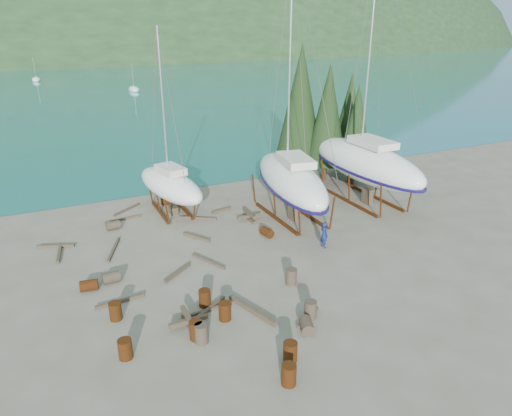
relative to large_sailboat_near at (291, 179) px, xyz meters
name	(u,v)px	position (x,y,z in m)	size (l,w,h in m)	color
ground	(256,272)	(-5.61, -6.04, -2.83)	(600.00, 600.00, 0.00)	#635B4E
bay_water	(40,48)	(-5.61, 308.96, -2.83)	(700.00, 700.00, 0.00)	#177774
far_hill	(40,48)	(-5.61, 313.96, -2.83)	(800.00, 360.00, 110.00)	#1B3319
far_house_right	(126,51)	(24.39, 183.96, 0.09)	(6.60, 5.60, 5.60)	beige
cypress_near_right	(328,115)	(6.89, 5.96, 2.96)	(3.60, 3.60, 10.00)	black
cypress_mid_right	(356,128)	(8.39, 3.96, 2.09)	(3.06, 3.06, 8.50)	black
cypress_back_left	(301,102)	(5.39, 7.96, 3.83)	(4.14, 4.14, 11.50)	black
cypress_far_right	(349,117)	(9.89, 6.96, 2.38)	(3.24, 3.24, 9.00)	black
moored_boat_mid	(134,89)	(4.39, 73.96, -2.45)	(2.00, 5.00, 6.05)	white
moored_boat_far	(36,80)	(-13.61, 103.96, -2.45)	(2.00, 5.00, 6.05)	white
large_sailboat_near	(291,179)	(0.00, 0.00, 0.00)	(5.34, 11.58, 17.58)	white
large_sailboat_far	(365,162)	(6.71, 0.37, 0.30)	(3.59, 12.17, 19.21)	white
small_sailboat_shore	(170,185)	(-7.33, 4.61, -0.74)	(4.13, 8.32, 12.74)	white
worker	(324,235)	(-0.55, -5.13, -1.99)	(0.62, 0.40, 1.69)	navy
drum_0	(125,349)	(-13.51, -10.12, -2.39)	(0.58, 0.58, 0.88)	#59290F
drum_1	(307,326)	(-5.90, -11.83, -2.54)	(0.58, 0.58, 0.88)	#2D2823
drum_2	(89,285)	(-14.20, -4.04, -2.54)	(0.58, 0.58, 0.88)	#59290F
drum_3	(289,375)	(-8.23, -14.31, -2.39)	(0.58, 0.58, 0.88)	#59290F
drum_4	(166,201)	(-7.30, 6.20, -2.54)	(0.58, 0.58, 0.88)	#59290F
drum_5	(310,310)	(-5.21, -11.03, -2.39)	(0.58, 0.58, 0.88)	#2D2823
drum_6	(267,232)	(-3.00, -2.20, -2.54)	(0.58, 0.58, 0.88)	#59290F
drum_7	(290,352)	(-7.53, -13.20, -2.39)	(0.58, 0.58, 0.88)	#59290F
drum_8	(115,311)	(-13.39, -7.21, -2.39)	(0.58, 0.58, 0.88)	#59290F
drum_9	(113,225)	(-11.77, 3.25, -2.54)	(0.58, 0.58, 0.88)	#2D2823
drum_10	(196,330)	(-10.50, -10.19, -2.39)	(0.58, 0.58, 0.88)	#59290F
drum_13	(225,311)	(-8.84, -9.42, -2.39)	(0.58, 0.58, 0.88)	#59290F
drum_14	(205,298)	(-9.31, -7.99, -2.39)	(0.58, 0.58, 0.88)	#59290F
drum_15	(111,277)	(-13.03, -3.72, -2.54)	(0.58, 0.58, 0.88)	#2D2823
drum_16	(201,334)	(-10.38, -10.52, -2.39)	(0.58, 0.58, 0.88)	#2D2823
drum_17	(291,277)	(-4.51, -8.03, -2.39)	(0.58, 0.58, 0.88)	#2D2823
timber_0	(127,210)	(-10.30, 6.31, -2.76)	(0.14, 2.67, 0.14)	brown
timber_2	(56,246)	(-15.44, 2.03, -2.74)	(0.19, 2.26, 0.19)	brown
timber_3	(212,309)	(-9.14, -8.47, -2.76)	(0.15, 2.76, 0.15)	brown
timber_4	(177,273)	(-9.63, -4.41, -2.75)	(0.17, 2.25, 0.17)	brown
timber_5	(208,310)	(-9.33, -8.46, -2.75)	(0.16, 2.53, 0.16)	brown
timber_6	(221,210)	(-4.04, 3.08, -2.74)	(0.19, 1.65, 0.19)	brown
timber_7	(308,317)	(-5.37, -11.08, -2.75)	(0.17, 1.86, 0.17)	brown
timber_8	(196,237)	(-7.20, -0.51, -2.74)	(0.19, 2.12, 0.19)	brown
timber_9	(123,219)	(-10.87, 4.60, -2.76)	(0.15, 2.52, 0.15)	brown
timber_10	(198,218)	(-6.08, 2.46, -2.75)	(0.16, 2.69, 0.16)	brown
timber_11	(208,261)	(-7.62, -3.89, -2.76)	(0.15, 2.60, 0.15)	brown
timber_12	(120,301)	(-12.99, -5.90, -2.75)	(0.17, 2.39, 0.17)	brown
timber_15	(114,249)	(-12.29, 0.04, -2.76)	(0.15, 3.20, 0.15)	brown
timber_16	(252,310)	(-7.46, -9.45, -2.72)	(0.23, 3.11, 0.23)	brown
timber_17	(59,253)	(-15.31, 0.92, -2.75)	(0.16, 2.48, 0.16)	brown
timber_pile_fore	(189,321)	(-10.54, -9.23, -2.53)	(1.80, 1.80, 0.60)	brown
timber_pile_aft	(249,216)	(-2.88, 0.74, -2.53)	(1.80, 1.80, 0.60)	brown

